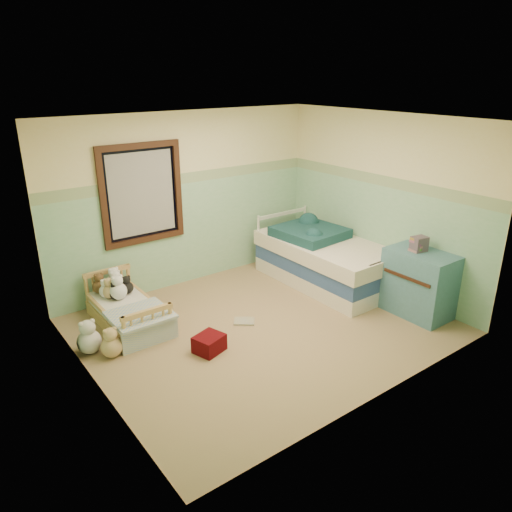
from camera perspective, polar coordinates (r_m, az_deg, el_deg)
floor at (r=6.17m, az=0.80°, el=-8.24°), size 4.20×3.60×0.02m
ceiling at (r=5.41m, az=0.94°, el=15.74°), size 4.20×3.60×0.02m
wall_back at (r=7.12m, az=-8.08°, el=6.52°), size 4.20×0.04×2.50m
wall_front at (r=4.47m, az=15.11°, el=-2.88°), size 4.20×0.04×2.50m
wall_left at (r=4.76m, az=-19.59°, el=-1.92°), size 0.04×3.60×2.50m
wall_right at (r=7.10m, az=14.49°, el=6.01°), size 0.04×3.60×2.50m
wainscot_mint at (r=7.25m, az=-7.82°, el=2.66°), size 4.20×0.01×1.50m
border_strip at (r=7.03m, az=-8.15°, el=9.06°), size 4.20×0.01×0.15m
window_frame at (r=6.74m, az=-13.23°, el=7.10°), size 1.16×0.06×1.36m
window_blinds at (r=6.75m, az=-13.26°, el=7.11°), size 0.92×0.01×1.12m
toddler_bed_frame at (r=6.37m, az=-14.77°, el=-7.07°), size 0.64×1.28×0.16m
toddler_mattress at (r=6.31m, az=-14.89°, el=-5.93°), size 0.58×1.22×0.12m
patchwork_quilt at (r=5.94m, az=-13.46°, el=-6.72°), size 0.69×0.64×0.03m
plush_bed_brown at (r=6.63m, az=-17.88°, el=-3.43°), size 0.19×0.19×0.19m
plush_bed_white at (r=6.68m, az=-16.29°, el=-2.95°), size 0.21×0.21×0.21m
plush_bed_tan at (r=6.45m, az=-16.79°, el=-4.00°), size 0.19×0.19×0.19m
plush_bed_dark at (r=6.53m, az=-14.91°, el=-3.60°), size 0.17×0.17×0.17m
plush_floor_cream at (r=5.87m, az=-18.99°, el=-9.50°), size 0.28×0.28×0.28m
plush_floor_tan at (r=5.73m, az=-16.60°, el=-10.19°), size 0.24×0.24×0.24m
twin_bed_frame at (r=7.38m, az=8.02°, el=-2.31°), size 1.03×2.07×0.22m
twin_boxspring at (r=7.30m, az=8.11°, el=-0.72°), size 1.03×2.07×0.22m
twin_mattress at (r=7.22m, az=8.20°, el=0.90°), size 1.08×2.11×0.22m
teal_blanket at (r=7.33m, az=6.35°, el=2.79°), size 0.95×1.00×0.14m
dresser at (r=6.63m, az=18.55°, el=-3.05°), size 0.53×0.85×0.85m
book_stack at (r=6.48m, az=18.61°, el=1.36°), size 0.21×0.18×0.19m
red_pillow at (r=5.63m, az=-5.52°, el=-10.19°), size 0.38×0.36×0.20m
floor_book at (r=6.24m, az=-1.39°, el=-7.67°), size 0.33×0.32×0.02m
extra_plush_0 at (r=6.59m, az=-16.09°, el=-3.28°), size 0.20×0.20×0.20m
extra_plush_1 at (r=6.49m, az=-17.21°, el=-3.95°), size 0.17×0.17×0.17m
extra_plush_2 at (r=6.40m, az=-16.12°, el=-4.25°), size 0.17×0.17×0.17m
extra_plush_3 at (r=6.39m, az=-15.87°, el=-4.00°), size 0.22×0.22×0.22m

